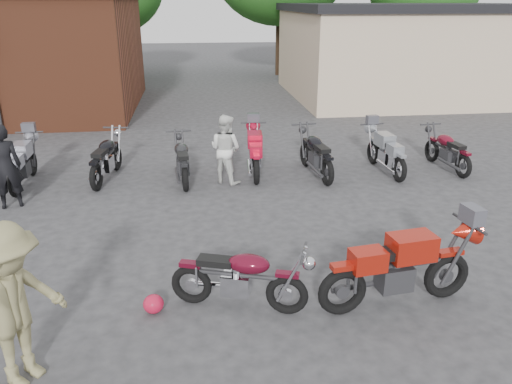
{
  "coord_description": "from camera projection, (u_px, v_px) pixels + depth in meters",
  "views": [
    {
      "loc": [
        -0.82,
        -5.98,
        3.9
      ],
      "look_at": [
        0.16,
        1.74,
        0.9
      ],
      "focal_mm": 35.0,
      "sensor_mm": 36.0,
      "label": 1
    }
  ],
  "objects": [
    {
      "name": "ground",
      "position": [
        260.0,
        296.0,
        7.04
      ],
      "size": [
        90.0,
        90.0,
        0.0
      ],
      "primitive_type": "plane",
      "color": "#2D2D2F"
    },
    {
      "name": "stucco_building",
      "position": [
        410.0,
        54.0,
        21.29
      ],
      "size": [
        10.0,
        8.0,
        3.5
      ],
      "primitive_type": "cube",
      "color": "tan",
      "rests_on": "ground"
    },
    {
      "name": "tree_1",
      "position": [
        106.0,
        4.0,
        25.48
      ],
      "size": [
        5.92,
        5.92,
        7.4
      ],
      "primitive_type": null,
      "color": "#1A5817",
      "rests_on": "ground"
    },
    {
      "name": "tree_3",
      "position": [
        423.0,
        2.0,
        27.44
      ],
      "size": [
        6.08,
        6.08,
        7.6
      ],
      "primitive_type": null,
      "color": "#1A5817",
      "rests_on": "ground"
    },
    {
      "name": "vintage_motorcycle",
      "position": [
        241.0,
        274.0,
        6.57
      ],
      "size": [
        1.9,
        1.14,
        1.05
      ],
      "primitive_type": null,
      "rotation": [
        0.0,
        0.0,
        -0.32
      ],
      "color": "#4E091A",
      "rests_on": "ground"
    },
    {
      "name": "sportbike",
      "position": [
        401.0,
        264.0,
        6.62
      ],
      "size": [
        2.23,
        0.99,
        1.25
      ],
      "primitive_type": null,
      "rotation": [
        0.0,
        0.0,
        0.13
      ],
      "color": "#9C180D",
      "rests_on": "ground"
    },
    {
      "name": "helmet",
      "position": [
        154.0,
        304.0,
        6.63
      ],
      "size": [
        0.32,
        0.32,
        0.26
      ],
      "primitive_type": "ellipsoid",
      "rotation": [
        0.0,
        0.0,
        0.19
      ],
      "color": "#B11230",
      "rests_on": "ground"
    },
    {
      "name": "person_dark",
      "position": [
        5.0,
        167.0,
        9.77
      ],
      "size": [
        0.73,
        0.61,
        1.71
      ],
      "primitive_type": "imported",
      "rotation": [
        0.0,
        0.0,
        3.51
      ],
      "color": "black",
      "rests_on": "ground"
    },
    {
      "name": "person_light",
      "position": [
        225.0,
        149.0,
        11.18
      ],
      "size": [
        0.96,
        0.93,
        1.56
      ],
      "primitive_type": "imported",
      "rotation": [
        0.0,
        0.0,
        2.47
      ],
      "color": "silver",
      "rests_on": "ground"
    },
    {
      "name": "person_tan",
      "position": [
        13.0,
        307.0,
        5.16
      ],
      "size": [
        1.26,
        1.39,
        1.88
      ],
      "primitive_type": "imported",
      "rotation": [
        0.0,
        0.0,
        0.97
      ],
      "color": "#867F53",
      "rests_on": "ground"
    },
    {
      "name": "row_bike_1",
      "position": [
        22.0,
        161.0,
        11.07
      ],
      "size": [
        0.7,
        1.96,
        1.13
      ],
      "primitive_type": null,
      "rotation": [
        0.0,
        0.0,
        1.6
      ],
      "color": "gray",
      "rests_on": "ground"
    },
    {
      "name": "row_bike_2",
      "position": [
        106.0,
        156.0,
        11.42
      ],
      "size": [
        0.97,
        2.05,
        1.14
      ],
      "primitive_type": null,
      "rotation": [
        0.0,
        0.0,
        1.4
      ],
      "color": "black",
      "rests_on": "ground"
    },
    {
      "name": "row_bike_3",
      "position": [
        182.0,
        158.0,
        11.35
      ],
      "size": [
        0.78,
        1.92,
        1.09
      ],
      "primitive_type": null,
      "rotation": [
        0.0,
        0.0,
        1.66
      ],
      "color": "black",
      "rests_on": "ground"
    },
    {
      "name": "row_bike_4",
      "position": [
        255.0,
        150.0,
        11.82
      ],
      "size": [
        0.82,
        2.05,
        1.16
      ],
      "primitive_type": null,
      "rotation": [
        0.0,
        0.0,
        1.49
      ],
      "color": "red",
      "rests_on": "ground"
    },
    {
      "name": "row_bike_5",
      "position": [
        316.0,
        151.0,
        11.72
      ],
      "size": [
        0.89,
        2.06,
        1.16
      ],
      "primitive_type": null,
      "rotation": [
        0.0,
        0.0,
        1.69
      ],
      "color": "black",
      "rests_on": "ground"
    },
    {
      "name": "row_bike_6",
      "position": [
        386.0,
        150.0,
        11.92
      ],
      "size": [
        0.79,
        1.96,
        1.11
      ],
      "primitive_type": null,
      "rotation": [
        0.0,
        0.0,
        1.66
      ],
      "color": "gray",
      "rests_on": "ground"
    },
    {
      "name": "row_bike_7",
      "position": [
        447.0,
        148.0,
        12.15
      ],
      "size": [
        0.8,
        1.88,
        1.06
      ],
      "primitive_type": null,
      "rotation": [
        0.0,
        0.0,
        1.68
      ],
      "color": "#5A0B1A",
      "rests_on": "ground"
    }
  ]
}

